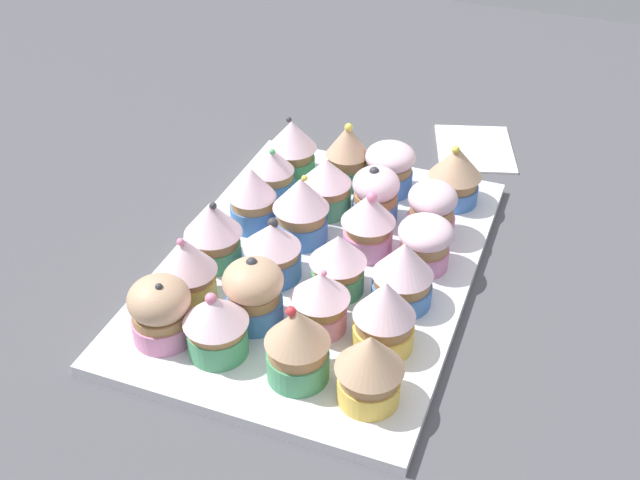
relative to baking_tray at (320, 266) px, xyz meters
The scene contains 27 objects.
ground_plane 2.10cm from the baking_tray, ahead, with size 180.00×180.00×3.00cm, color #4C4C51.
baking_tray is the anchor object (origin of this frame).
cupcake_0 19.54cm from the baking_tray, 148.64° to the right, with size 6.31×6.31×7.64cm.
cupcake_1 15.13cm from the baking_tray, 136.14° to the right, with size 5.32×5.32×6.84cm.
cupcake_2 11.33cm from the baking_tray, 111.83° to the right, with size 5.46×5.46×7.63cm.
cupcake_3 12.34cm from the baking_tray, 70.64° to the right, with size 6.29×6.29×7.93cm.
cupcake_4 15.25cm from the baking_tray, 44.13° to the right, with size 5.81×5.81×7.81cm.
cupcake_5 19.55cm from the baking_tray, 31.50° to the right, with size 6.01×6.01×7.13cm.
cupcake_6 17.37cm from the baking_tray, behind, with size 5.39×5.39×8.36cm.
cupcake_7 11.03cm from the baking_tray, 163.32° to the right, with size 6.04×6.04×6.95cm.
cupcake_8 6.82cm from the baking_tray, 134.03° to the right, with size 6.34×6.34×8.18cm.
cupcake_9 6.76cm from the baking_tray, 45.27° to the right, with size 6.13×6.13×7.03cm.
cupcake_10 12.12cm from the baking_tray, 13.92° to the right, with size 5.97×5.97×7.46cm.
cupcake_11 17.29cm from the baking_tray, 14.30° to the right, with size 6.19×6.19×7.07cm.
cupcake_12 17.34cm from the baking_tray, behind, with size 6.12×6.12×6.40cm.
cupcake_13 11.31cm from the baking_tray, 163.19° to the left, with size 5.48×5.48×7.14cm.
cupcake_14 7.24cm from the baking_tray, 131.88° to the left, with size 5.99×5.99×7.89cm.
cupcake_15 6.55cm from the baking_tray, 42.16° to the left, with size 5.96×5.96×6.92cm.
cupcake_16 11.16cm from the baking_tray, 20.94° to the left, with size 5.79×5.79×6.93cm.
cupcake_17 17.66cm from the baking_tray, 13.94° to the left, with size 5.96×5.96×8.20cm.
cupcake_18 20.67cm from the baking_tray, 147.60° to the left, with size 6.32×6.32×7.72cm.
cupcake_19 14.22cm from the baking_tray, 133.70° to the left, with size 5.56×5.56×6.67cm.
cupcake_20 11.83cm from the baking_tray, 108.07° to the left, with size 5.95×5.95×5.96cm.
cupcake_21 11.43cm from the baking_tray, 72.26° to the left, with size 6.20×6.20×7.45cm.
cupcake_22 14.88cm from the baking_tray, 45.75° to the left, with size 5.96×5.96×7.67cm.
cupcake_23 20.65cm from the baking_tray, 32.96° to the left, with size 6.14×6.14×7.48cm.
napkin 34.27cm from the baking_tray, 162.15° to the left, with size 12.69×10.24×0.60cm, color white.
Camera 1 is at (62.66, 23.70, 53.63)cm, focal length 43.64 mm.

